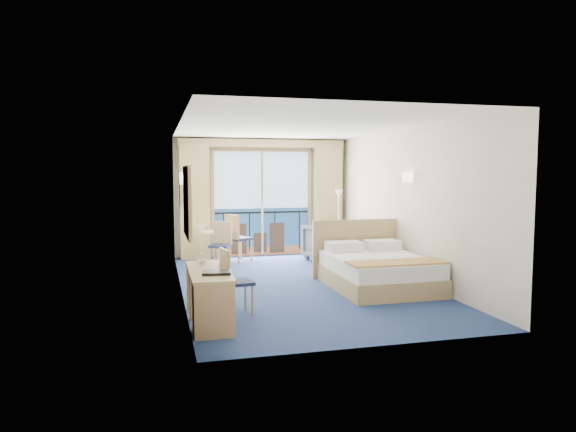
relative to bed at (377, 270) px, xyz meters
The scene contains 22 objects.
floor 1.35m from the bed, 155.94° to the left, with size 6.50×6.50×0.00m, color navy.
room_walls 1.98m from the bed, 155.94° to the left, with size 4.04×6.54×2.72m.
balcony_door 4.04m from the bed, 107.89° to the left, with size 2.36×0.03×2.52m.
curtain_left 4.64m from the bed, 127.37° to the left, with size 0.65×0.22×2.55m, color tan.
curtain_right 3.75m from the bed, 84.54° to the left, with size 0.65×0.22×2.55m, color tan.
pelmet 4.46m from the bed, 108.33° to the left, with size 3.80×0.25×0.18m, color tan.
mirror 3.55m from the bed, 163.15° to the right, with size 0.05×1.25×0.95m.
wall_print 3.57m from the bed, 162.72° to the left, with size 0.04×0.42×0.52m.
sconce_left 3.51m from the bed, behind, with size 0.18×0.18×0.18m, color beige.
sconce_right 1.76m from the bed, 27.84° to the left, with size 0.18×0.18×0.18m, color beige.
bed is the anchor object (origin of this frame).
nightstand 1.46m from the bed, 67.42° to the left, with size 0.43×0.41×0.56m, color #A47E57.
phone 1.50m from the bed, 68.54° to the left, with size 0.17×0.14×0.08m, color white.
armchair 2.74m from the bed, 88.81° to the left, with size 0.85×0.88×0.80m, color #4E525F.
floor_lamp 3.33m from the bed, 81.61° to the left, with size 0.21×0.21×1.53m.
desk 3.41m from the bed, 149.79° to the right, with size 0.50×1.47×0.69m.
desk_chair 2.81m from the bed, 158.34° to the right, with size 0.45×0.44×0.91m.
folder 3.31m from the bed, 150.93° to the right, with size 0.35×0.26×0.03m, color black.
desk_lamp 3.19m from the bed, 164.66° to the right, with size 0.13×0.13×0.50m.
round_table 3.85m from the bed, 127.35° to the left, with size 0.74×0.74×0.67m.
table_chair_a 3.61m from the bed, 122.18° to the left, with size 0.61×0.61×1.03m.
table_chair_b 3.45m from the bed, 132.10° to the left, with size 0.52×0.53×0.92m.
Camera 1 is at (-2.36, -8.41, 1.95)m, focal length 32.00 mm.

